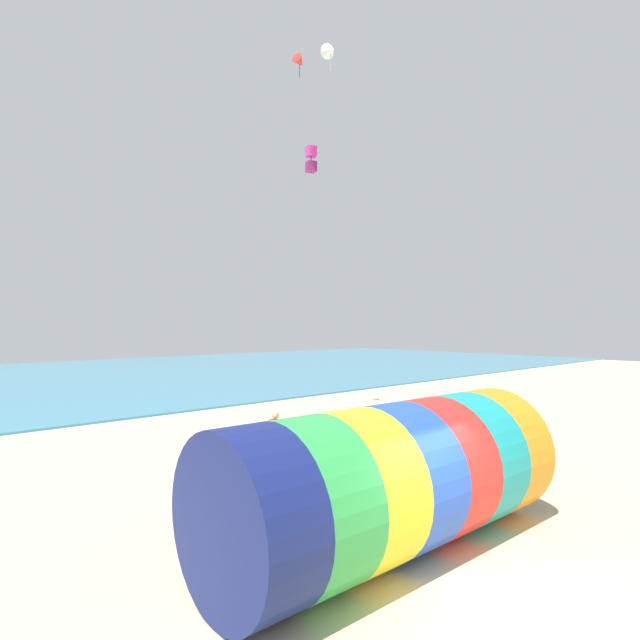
{
  "coord_description": "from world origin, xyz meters",
  "views": [
    {
      "loc": [
        -7.09,
        -3.85,
        4.26
      ],
      "look_at": [
        0.2,
        4.23,
        4.38
      ],
      "focal_mm": 28.0,
      "sensor_mm": 36.0,
      "label": 1
    }
  ],
  "objects_px": {
    "kite_red_delta": "(300,62)",
    "bystander_mid_beach": "(275,440)",
    "kite_handler": "(512,459)",
    "kite_magenta_box": "(311,159)",
    "giant_inflatable_tube": "(392,478)",
    "kite_white_delta": "(330,50)"
  },
  "relations": [
    {
      "from": "kite_white_delta",
      "to": "bystander_mid_beach",
      "type": "distance_m",
      "value": 14.3
    },
    {
      "from": "kite_magenta_box",
      "to": "kite_white_delta",
      "type": "distance_m",
      "value": 5.99
    },
    {
      "from": "bystander_mid_beach",
      "to": "kite_white_delta",
      "type": "bearing_deg",
      "value": 24.44
    },
    {
      "from": "kite_red_delta",
      "to": "bystander_mid_beach",
      "type": "height_order",
      "value": "kite_red_delta"
    },
    {
      "from": "kite_magenta_box",
      "to": "kite_red_delta",
      "type": "relative_size",
      "value": 0.85
    },
    {
      "from": "kite_red_delta",
      "to": "kite_white_delta",
      "type": "relative_size",
      "value": 0.9
    },
    {
      "from": "kite_red_delta",
      "to": "giant_inflatable_tube",
      "type": "bearing_deg",
      "value": -121.54
    },
    {
      "from": "kite_magenta_box",
      "to": "kite_red_delta",
      "type": "bearing_deg",
      "value": 53.68
    },
    {
      "from": "kite_magenta_box",
      "to": "kite_white_delta",
      "type": "xyz_separation_m",
      "value": [
        2.54,
        1.81,
        5.11
      ]
    },
    {
      "from": "kite_handler",
      "to": "bystander_mid_beach",
      "type": "distance_m",
      "value": 6.47
    },
    {
      "from": "kite_handler",
      "to": "kite_magenta_box",
      "type": "relative_size",
      "value": 2.07
    },
    {
      "from": "kite_handler",
      "to": "kite_red_delta",
      "type": "bearing_deg",
      "value": 80.53
    },
    {
      "from": "giant_inflatable_tube",
      "to": "kite_white_delta",
      "type": "xyz_separation_m",
      "value": [
        5.38,
        7.41,
        13.16
      ]
    },
    {
      "from": "kite_handler",
      "to": "kite_magenta_box",
      "type": "height_order",
      "value": "kite_magenta_box"
    },
    {
      "from": "giant_inflatable_tube",
      "to": "kite_handler",
      "type": "height_order",
      "value": "giant_inflatable_tube"
    },
    {
      "from": "giant_inflatable_tube",
      "to": "kite_handler",
      "type": "distance_m",
      "value": 4.72
    },
    {
      "from": "giant_inflatable_tube",
      "to": "kite_handler",
      "type": "bearing_deg",
      "value": 0.19
    },
    {
      "from": "kite_red_delta",
      "to": "bystander_mid_beach",
      "type": "bearing_deg",
      "value": -135.57
    },
    {
      "from": "giant_inflatable_tube",
      "to": "kite_handler",
      "type": "xyz_separation_m",
      "value": [
        4.69,
        0.02,
        -0.49
      ]
    },
    {
      "from": "giant_inflatable_tube",
      "to": "kite_white_delta",
      "type": "relative_size",
      "value": 6.84
    },
    {
      "from": "kite_handler",
      "to": "kite_white_delta",
      "type": "xyz_separation_m",
      "value": [
        0.69,
        7.39,
        13.66
      ]
    },
    {
      "from": "kite_magenta_box",
      "to": "kite_red_delta",
      "type": "distance_m",
      "value": 8.73
    }
  ]
}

